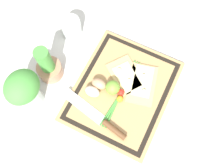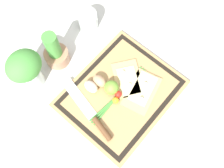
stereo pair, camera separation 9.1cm
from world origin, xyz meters
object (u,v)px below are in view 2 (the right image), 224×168
(herb_glass, at_px, (26,69))
(pizza_slice_far, at_px, (128,79))
(pizza_slice_near, at_px, (142,91))
(herb_pot, at_px, (55,53))
(lime, at_px, (111,88))
(egg_pink, at_px, (91,87))
(cherry_tomato_red, at_px, (119,95))
(cherry_tomato_yellow, at_px, (116,100))
(knife, at_px, (95,119))
(sauce_jar, at_px, (88,21))
(egg_brown, at_px, (100,81))

(herb_glass, bearing_deg, pizza_slice_far, -49.46)
(pizza_slice_near, height_order, herb_pot, herb_pot)
(lime, bearing_deg, egg_pink, 126.04)
(pizza_slice_far, distance_m, lime, 0.08)
(cherry_tomato_red, height_order, cherry_tomato_yellow, cherry_tomato_red)
(egg_pink, bearing_deg, herb_pot, 87.63)
(lime, height_order, herb_pot, herb_pot)
(cherry_tomato_yellow, relative_size, herb_pot, 0.14)
(cherry_tomato_yellow, distance_m, herb_glass, 0.35)
(knife, height_order, herb_glass, herb_glass)
(pizza_slice_near, bearing_deg, cherry_tomato_red, 141.96)
(cherry_tomato_yellow, bearing_deg, knife, 172.69)
(pizza_slice_far, height_order, knife, pizza_slice_far)
(egg_pink, xyz_separation_m, lime, (0.05, -0.06, 0.01))
(pizza_slice_far, height_order, sauce_jar, sauce_jar)
(pizza_slice_far, xyz_separation_m, herb_pot, (-0.11, 0.28, 0.04))
(egg_pink, distance_m, sauce_jar, 0.30)
(cherry_tomato_red, bearing_deg, sauce_jar, 61.93)
(sauce_jar, bearing_deg, egg_pink, -135.41)
(cherry_tomato_yellow, bearing_deg, herb_glass, 115.07)
(egg_brown, distance_m, egg_pink, 0.04)
(herb_pot, bearing_deg, knife, -107.69)
(herb_glass, bearing_deg, pizza_slice_near, -56.05)
(cherry_tomato_yellow, bearing_deg, egg_pink, 101.85)
(knife, distance_m, sauce_jar, 0.42)
(egg_pink, relative_size, lime, 1.07)
(pizza_slice_far, distance_m, knife, 0.21)
(knife, distance_m, cherry_tomato_red, 0.13)
(pizza_slice_near, xyz_separation_m, sauce_jar, (0.09, 0.37, 0.02))
(lime, xyz_separation_m, herb_glass, (-0.17, 0.26, 0.07))
(knife, relative_size, cherry_tomato_yellow, 11.53)
(herb_glass, bearing_deg, lime, -57.58)
(knife, distance_m, herb_pot, 0.30)
(egg_pink, xyz_separation_m, herb_pot, (0.01, 0.19, 0.03))
(egg_brown, bearing_deg, herb_pot, 98.75)
(pizza_slice_near, bearing_deg, sauce_jar, 75.93)
(knife, bearing_deg, cherry_tomato_yellow, -7.31)
(pizza_slice_far, bearing_deg, pizza_slice_near, -91.69)
(lime, relative_size, herb_glass, 0.28)
(pizza_slice_near, bearing_deg, lime, 127.98)
(pizza_slice_far, bearing_deg, lime, 164.98)
(cherry_tomato_red, xyz_separation_m, herb_pot, (-0.04, 0.30, 0.03))
(pizza_slice_far, bearing_deg, cherry_tomato_yellow, -167.26)
(cherry_tomato_yellow, bearing_deg, herb_pot, 92.73)
(sauce_jar, relative_size, herb_glass, 0.43)
(pizza_slice_far, xyz_separation_m, knife, (-0.21, -0.01, 0.00))
(pizza_slice_near, distance_m, egg_brown, 0.17)
(pizza_slice_far, relative_size, herb_pot, 1.00)
(egg_brown, bearing_deg, cherry_tomato_yellow, -99.80)
(cherry_tomato_yellow, xyz_separation_m, herb_glass, (-0.14, 0.31, 0.09))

